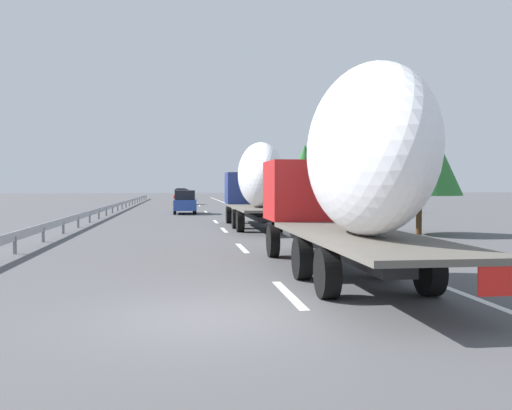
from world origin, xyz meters
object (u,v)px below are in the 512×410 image
car_red_compact (181,197)px  road_sign (270,187)px  car_blue_sedan (185,202)px  car_white_van (181,193)px  truck_trailing (350,168)px  truck_lead (257,182)px

car_red_compact → road_sign: road_sign is taller
car_blue_sedan → car_white_van: (52.37, 0.14, -0.03)m
car_white_van → road_sign: bearing=-172.8°
car_white_van → road_sign: size_ratio=1.46×
truck_trailing → car_blue_sedan: truck_trailing is taller
truck_lead → car_red_compact: (39.99, 3.84, -1.57)m
car_white_van → road_sign: (-54.36, -6.90, 1.26)m
car_blue_sedan → car_white_van: size_ratio=1.00×
truck_lead → car_red_compact: truck_lead is taller
truck_trailing → truck_lead: bearing=-0.0°
road_sign → truck_trailing: bearing=174.4°
truck_lead → road_sign: bearing=-11.8°
truck_lead → car_red_compact: size_ratio=2.82×
truck_trailing → car_blue_sedan: (33.65, 3.65, -1.76)m
car_red_compact → road_sign: (-25.19, -6.94, 1.24)m
truck_lead → truck_trailing: (-16.85, 0.00, 0.22)m
truck_lead → car_white_van: 69.29m
car_red_compact → truck_lead: bearing=-174.5°
truck_lead → car_white_van: size_ratio=2.63×
truck_trailing → car_blue_sedan: size_ratio=2.72×
car_white_van → car_red_compact: bearing=179.9°
road_sign → car_red_compact: bearing=15.4°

